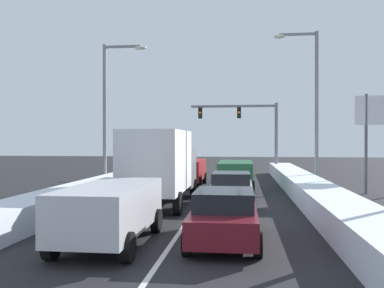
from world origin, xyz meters
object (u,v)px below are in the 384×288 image
Objects in this scene: suv_green_right_lane_third at (235,173)px; street_lamp_right_mid at (311,97)px; suv_red_center_lane_third at (188,170)px; traffic_light_gantry at (249,123)px; sedan_maroon_right_lane_nearest at (225,216)px; street_lamp_left_mid at (110,103)px; sedan_white_right_lane_second at (231,189)px; box_truck_center_lane_second at (161,163)px; suv_silver_center_lane_nearest at (111,208)px.

suv_green_right_lane_third is 6.38m from street_lamp_right_mid.
traffic_light_gantry is (4.10, 9.97, 3.48)m from suv_red_center_lane_third.
traffic_light_gantry is 11.81m from street_lamp_right_mid.
suv_red_center_lane_third is 0.65× the size of traffic_light_gantry.
sedan_maroon_right_lane_nearest is 15.18m from suv_red_center_lane_third.
street_lamp_left_mid is at bearing 120.80° from sedan_maroon_right_lane_nearest.
sedan_maroon_right_lane_nearest is 15.13m from street_lamp_right_mid.
sedan_white_right_lane_second is 6.28m from suv_green_right_lane_third.
suv_green_right_lane_third is 0.57× the size of street_lamp_left_mid.
street_lamp_right_mid is at bearing 6.30° from street_lamp_left_mid.
box_truck_center_lane_second is 0.95× the size of traffic_light_gantry.
suv_silver_center_lane_nearest is 26.05m from traffic_light_gantry.
sedan_maroon_right_lane_nearest is 6.84m from sedan_white_right_lane_second.
box_truck_center_lane_second is (-3.13, 6.62, 1.14)m from sedan_maroon_right_lane_nearest.
sedan_maroon_right_lane_nearest is at bearing -108.55° from street_lamp_right_mid.
street_lamp_left_mid reaches higher than sedan_maroon_right_lane_nearest.
suv_silver_center_lane_nearest and suv_red_center_lane_third have the same top height.
suv_green_right_lane_third and suv_red_center_lane_third have the same top height.
sedan_white_right_lane_second is 3.35m from box_truck_center_lane_second.
suv_green_right_lane_third is at bearing -94.83° from traffic_light_gantry.
suv_red_center_lane_third is 0.57× the size of street_lamp_left_mid.
suv_red_center_lane_third is 6.51m from street_lamp_left_mid.
suv_silver_center_lane_nearest is (-3.19, -7.45, 0.25)m from sedan_white_right_lane_second.
box_truck_center_lane_second is at bearing -116.43° from suv_green_right_lane_third.
suv_green_right_lane_third is 0.65× the size of traffic_light_gantry.
street_lamp_left_mid reaches higher than box_truck_center_lane_second.
sedan_white_right_lane_second is 8.59m from suv_red_center_lane_third.
sedan_maroon_right_lane_nearest is at bearing -90.43° from suv_green_right_lane_third.
suv_green_right_lane_third is at bearing -29.58° from suv_red_center_lane_third.
sedan_white_right_lane_second is 8.10m from suv_silver_center_lane_nearest.
street_lamp_left_mid is at bearing -123.85° from traffic_light_gantry.
suv_green_right_lane_third is 7.31m from box_truck_center_lane_second.
suv_silver_center_lane_nearest is at bearing -113.17° from sedan_white_right_lane_second.
street_lamp_right_mid is at bearing 56.09° from sedan_white_right_lane_second.
suv_green_right_lane_third reaches higher than sedan_maroon_right_lane_nearest.
suv_red_center_lane_third is (-3.11, 1.77, 0.00)m from suv_green_right_lane_third.
traffic_light_gantry is 0.80× the size of street_lamp_right_mid.
suv_silver_center_lane_nearest is at bearing -99.50° from traffic_light_gantry.
street_lamp_right_mid is (4.55, 6.77, 4.78)m from sedan_white_right_lane_second.
traffic_light_gantry is at bearing 80.50° from suv_silver_center_lane_nearest.
sedan_maroon_right_lane_nearest is 0.92× the size of suv_silver_center_lane_nearest.
street_lamp_left_mid is at bearing 107.87° from suv_silver_center_lane_nearest.
traffic_light_gantry reaches higher than sedan_white_right_lane_second.
street_lamp_right_mid is at bearing 6.34° from suv_green_right_lane_third.
traffic_light_gantry is 0.87× the size of street_lamp_left_mid.
traffic_light_gantry is at bearing 85.17° from suv_green_right_lane_third.
suv_green_right_lane_third is at bearing 89.57° from sedan_maroon_right_lane_nearest.
traffic_light_gantry is (1.07, 18.01, 3.73)m from sedan_white_right_lane_second.
box_truck_center_lane_second is (-3.23, -6.50, 0.88)m from suv_green_right_lane_third.
suv_silver_center_lane_nearest is 7.28m from box_truck_center_lane_second.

